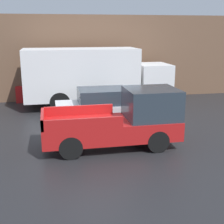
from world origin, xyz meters
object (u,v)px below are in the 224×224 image
(pickup_truck, at_px, (123,120))
(car, at_px, (101,106))
(delivery_truck, at_px, (93,75))
(newspaper_box, at_px, (20,95))

(pickup_truck, relative_size, car, 1.20)
(car, distance_m, delivery_truck, 3.44)
(pickup_truck, height_order, delivery_truck, delivery_truck)
(car, height_order, delivery_truck, delivery_truck)
(pickup_truck, distance_m, newspaper_box, 9.52)
(newspaper_box, bearing_deg, pickup_truck, -61.96)
(car, relative_size, newspaper_box, 4.26)
(pickup_truck, distance_m, car, 3.34)
(delivery_truck, bearing_deg, car, -91.55)
(car, xyz_separation_m, delivery_truck, (0.09, 3.29, 0.99))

